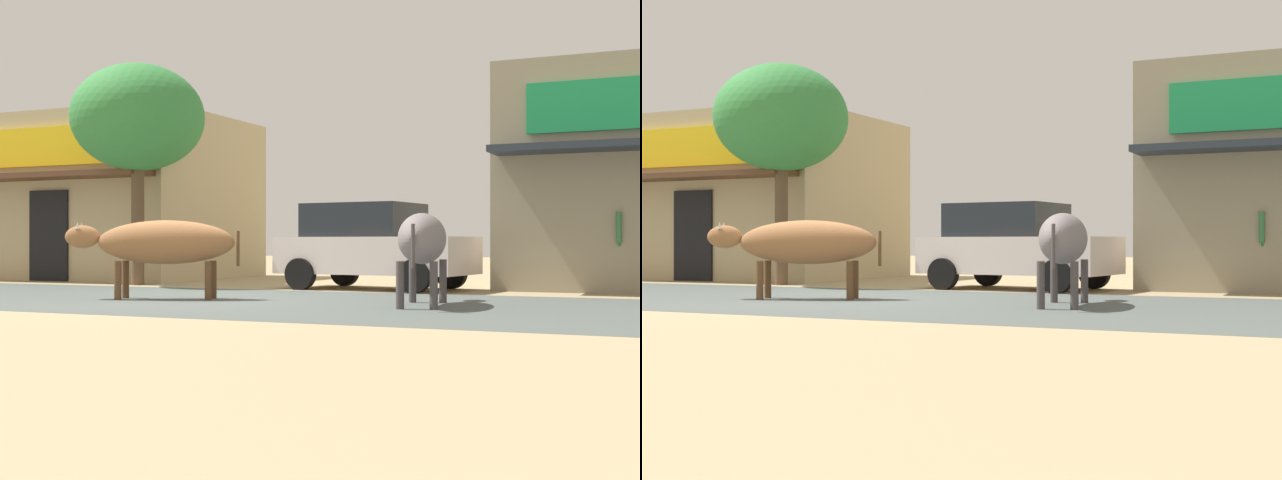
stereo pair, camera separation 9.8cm
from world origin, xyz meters
TOP-DOWN VIEW (x-y plane):
  - ground at (0.00, 0.00)m, footprint 80.00×80.00m
  - asphalt_road at (0.00, 0.00)m, footprint 72.00×5.88m
  - storefront_left_cafe at (-6.90, 6.66)m, footprint 7.22×5.81m
  - roadside_tree at (-3.41, 3.55)m, footprint 2.81×2.81m
  - parked_hatchback_car at (1.70, 4.00)m, footprint 3.77×2.24m
  - cow_near_brown at (-0.30, -0.13)m, footprint 2.69×1.41m
  - cow_far_dark at (3.88, 0.22)m, footprint 1.01×2.63m
  - pedestrian_by_shop at (6.16, 4.44)m, footprint 0.43×0.61m

SIDE VIEW (x-z plane):
  - ground at x=0.00m, z-range 0.00..0.00m
  - asphalt_road at x=0.00m, z-range 0.00..0.00m
  - parked_hatchback_car at x=1.70m, z-range 0.02..1.66m
  - cow_near_brown at x=-0.30m, z-range 0.27..1.51m
  - cow_far_dark at x=3.88m, z-range 0.28..1.59m
  - pedestrian_by_shop at x=6.16m, z-range 0.14..1.79m
  - storefront_left_cafe at x=-6.90m, z-range 0.01..4.00m
  - roadside_tree at x=-3.41m, z-range 1.18..5.84m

